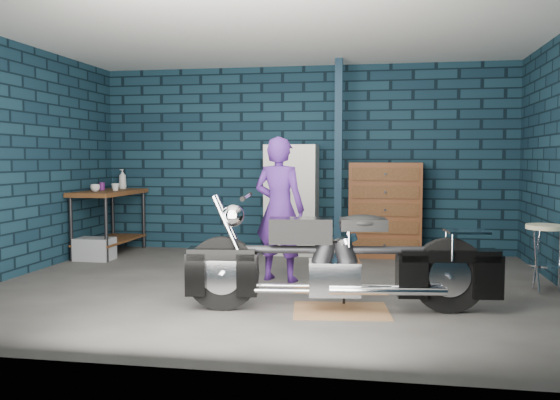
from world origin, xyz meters
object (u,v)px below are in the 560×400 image
(workbench, at_px, (110,222))
(locker, at_px, (292,200))
(motorcycle, at_px, (341,253))
(tool_chest, at_px, (385,210))
(person, at_px, (279,209))
(shop_stool, at_px, (544,258))
(storage_bin, at_px, (95,249))

(workbench, height_order, locker, locker)
(motorcycle, xyz_separation_m, locker, (-0.93, 3.10, 0.26))
(workbench, bearing_deg, tool_chest, 7.09)
(person, height_order, shop_stool, person)
(motorcycle, height_order, shop_stool, motorcycle)
(motorcycle, bearing_deg, workbench, 135.72)
(workbench, distance_m, tool_chest, 3.89)
(motorcycle, height_order, storage_bin, motorcycle)
(person, relative_size, storage_bin, 3.33)
(workbench, distance_m, storage_bin, 0.59)
(workbench, bearing_deg, person, -27.34)
(motorcycle, xyz_separation_m, storage_bin, (-3.45, 2.12, -0.37))
(person, distance_m, shop_stool, 2.80)
(shop_stool, bearing_deg, workbench, 164.71)
(workbench, height_order, storage_bin, workbench)
(workbench, xyz_separation_m, person, (2.70, -1.40, 0.35))
(motorcycle, bearing_deg, locker, 99.35)
(motorcycle, distance_m, storage_bin, 4.07)
(storage_bin, relative_size, tool_chest, 0.37)
(locker, bearing_deg, motorcycle, -73.36)
(workbench, relative_size, person, 0.87)
(tool_chest, distance_m, shop_stool, 2.56)
(locker, bearing_deg, workbench, -169.33)
(person, bearing_deg, workbench, -13.35)
(storage_bin, bearing_deg, person, -18.48)
(locker, distance_m, tool_chest, 1.32)
(tool_chest, relative_size, shop_stool, 1.89)
(motorcycle, relative_size, person, 1.48)
(workbench, height_order, shop_stool, workbench)
(motorcycle, height_order, tool_chest, tool_chest)
(person, relative_size, tool_chest, 1.23)
(shop_stool, bearing_deg, motorcycle, -150.55)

